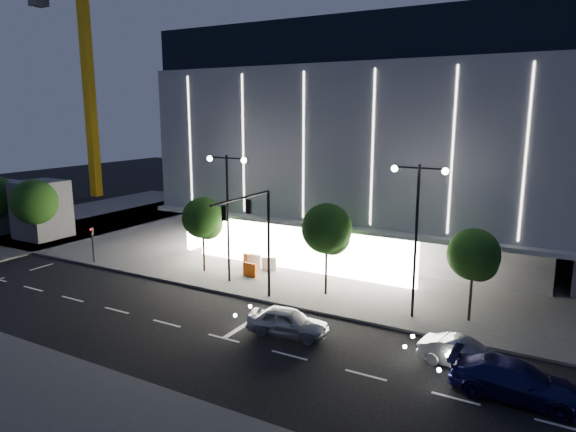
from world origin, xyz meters
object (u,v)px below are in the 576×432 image
at_px(car_second, 464,354).
at_px(barrier_c, 250,260).
at_px(street_lamp_east, 417,219).
at_px(car_third, 516,381).
at_px(street_lamp_west, 227,200).
at_px(tree_mid, 327,231).
at_px(tree_right, 474,257).
at_px(barrier_b, 255,261).
at_px(tree_left, 203,220).
at_px(tower_crane, 91,46).
at_px(car_lead, 288,322).
at_px(barrier_a, 250,270).
at_px(ped_signal_far, 93,241).
at_px(traffic_mast, 256,227).
at_px(barrier_d, 269,264).

height_order(car_second, barrier_c, car_second).
xyz_separation_m(street_lamp_east, car_third, (6.16, -6.22, -5.17)).
distance_m(street_lamp_west, tree_mid, 7.28).
xyz_separation_m(tree_right, barrier_b, (-16.24, 2.57, -3.23)).
xyz_separation_m(tree_left, tree_mid, (10.00, 0.00, 0.30)).
relative_size(tower_crane, barrier_c, 29.09).
bearing_deg(tree_right, tree_mid, 180.00).
height_order(car_lead, car_second, car_lead).
bearing_deg(tree_right, car_lead, -141.76).
distance_m(car_third, barrier_a, 20.04).
bearing_deg(car_third, ped_signal_far, 82.09).
xyz_separation_m(traffic_mast, car_lead, (3.77, -2.82, -4.27)).
bearing_deg(traffic_mast, tree_left, 152.16).
xyz_separation_m(traffic_mast, street_lamp_west, (-4.00, 2.66, 0.93)).
bearing_deg(car_lead, street_lamp_east, -51.20).
relative_size(tree_mid, barrier_a, 5.59).
distance_m(traffic_mast, tree_right, 12.63).
xyz_separation_m(car_lead, barrier_b, (-7.98, 9.08, -0.11)).
xyz_separation_m(car_second, car_third, (2.41, -1.59, 0.10)).
distance_m(tower_crane, tree_left, 43.96).
bearing_deg(barrier_b, barrier_d, -17.10).
bearing_deg(car_second, barrier_c, 72.42).
relative_size(car_lead, barrier_a, 4.03).
xyz_separation_m(traffic_mast, tree_right, (12.03, 3.68, -1.14)).
height_order(tree_left, barrier_a, tree_left).
distance_m(car_lead, barrier_a, 10.00).
height_order(car_lead, barrier_c, car_lead).
bearing_deg(tower_crane, traffic_mast, -30.47).
distance_m(ped_signal_far, tree_right, 28.21).
distance_m(tree_mid, car_lead, 7.46).
relative_size(tree_right, car_third, 1.02).
height_order(tree_left, car_lead, tree_left).
height_order(street_lamp_east, barrier_c, street_lamp_east).
bearing_deg(tree_mid, barrier_a, 174.84).
bearing_deg(barrier_c, barrier_b, -16.81).
xyz_separation_m(car_lead, car_third, (11.39, -0.73, 0.03)).
height_order(tree_right, car_lead, tree_right).
distance_m(tree_left, tree_right, 19.00).
height_order(ped_signal_far, car_lead, ped_signal_far).
distance_m(tree_left, car_second, 20.79).
height_order(traffic_mast, street_lamp_west, street_lamp_west).
bearing_deg(barrier_d, car_third, -50.72).
xyz_separation_m(traffic_mast, barrier_d, (-2.86, 6.15, -4.38)).
xyz_separation_m(tree_left, barrier_c, (2.37, 2.60, -3.38)).
relative_size(street_lamp_east, barrier_c, 8.18).
height_order(street_lamp_east, tower_crane, tower_crane).
bearing_deg(tree_mid, car_second, -30.13).
distance_m(street_lamp_west, car_third, 20.80).
bearing_deg(tree_right, ped_signal_far, -174.86).
distance_m(street_lamp_east, barrier_c, 15.05).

